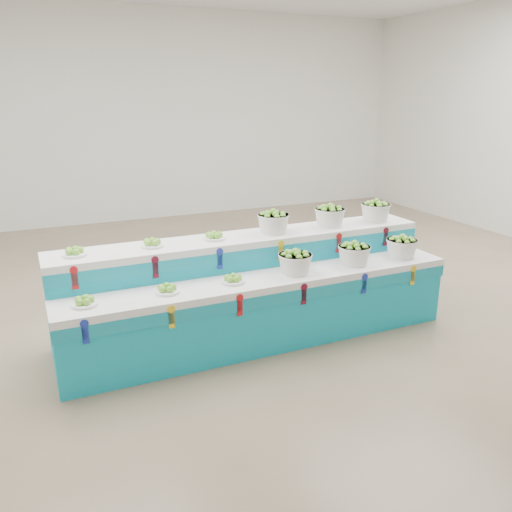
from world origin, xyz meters
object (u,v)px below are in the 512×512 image
at_px(basket_lower_left, 295,262).
at_px(basket_upper_right, 376,211).
at_px(display_stand, 256,289).
at_px(plate_upper_mid, 152,242).

height_order(basket_lower_left, basket_upper_right, basket_upper_right).
bearing_deg(display_stand, plate_upper_mid, 165.85).
distance_m(display_stand, basket_lower_left, 0.52).
relative_size(plate_upper_mid, basket_upper_right, 0.66).
relative_size(basket_lower_left, basket_upper_right, 1.00).
xyz_separation_m(display_stand, basket_upper_right, (1.64, 0.26, 0.63)).
bearing_deg(plate_upper_mid, basket_lower_left, -20.79).
height_order(display_stand, plate_upper_mid, plate_upper_mid).
height_order(display_stand, basket_lower_left, display_stand).
relative_size(display_stand, basket_upper_right, 11.95).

